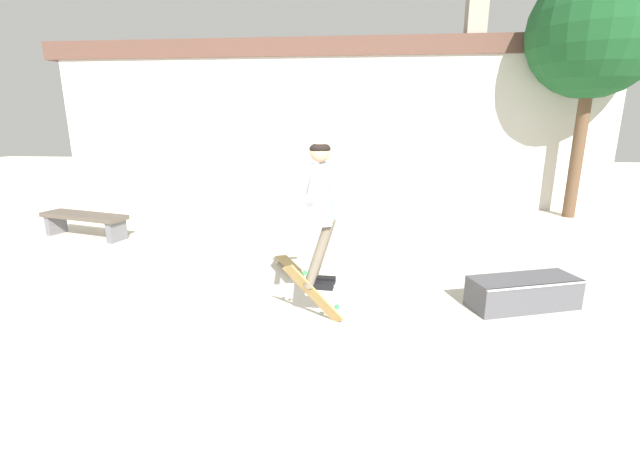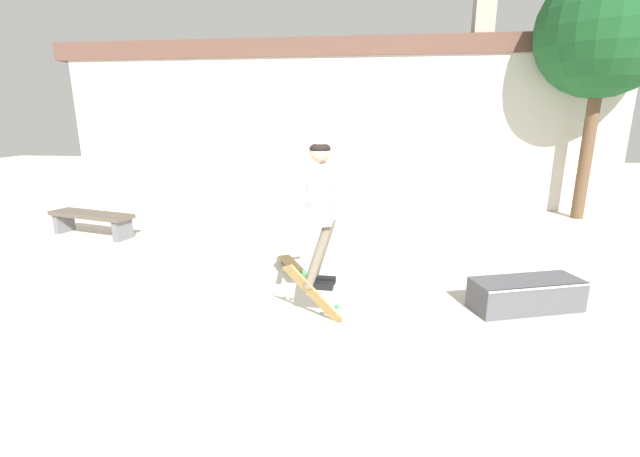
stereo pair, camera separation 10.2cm
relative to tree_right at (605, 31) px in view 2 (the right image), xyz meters
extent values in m
plane|color=beige|center=(-5.73, -6.75, -3.96)|extent=(40.00, 40.00, 0.00)
cube|color=beige|center=(-5.73, 0.86, -2.13)|extent=(13.79, 0.40, 3.66)
cube|color=brown|center=(-5.73, 0.86, -0.08)|extent=(14.48, 0.52, 0.44)
cube|color=gray|center=(-2.27, 0.86, 0.58)|extent=(0.44, 0.44, 0.90)
cube|color=#99B7C6|center=(-3.00, 0.65, -2.57)|extent=(0.70, 0.02, 0.90)
cylinder|color=brown|center=(0.00, 0.00, -2.48)|extent=(0.26, 0.26, 2.96)
sphere|color=#194C23|center=(0.00, 0.00, 0.02)|extent=(2.74, 2.74, 2.74)
cube|color=brown|center=(-10.05, -2.82, -3.54)|extent=(1.84, 0.88, 0.08)
cube|color=slate|center=(-10.80, -2.63, -3.77)|extent=(0.21, 0.41, 0.38)
cube|color=slate|center=(-9.31, -3.01, -3.77)|extent=(0.21, 0.41, 0.38)
cube|color=#4C4C51|center=(-2.79, -5.21, -3.78)|extent=(1.39, 0.84, 0.37)
cube|color=#B7B7BC|center=(-2.72, -5.43, -3.60)|extent=(1.25, 0.43, 0.02)
cube|color=#9EA8B2|center=(-5.20, -5.84, -2.50)|extent=(0.32, 0.36, 0.66)
sphere|color=tan|center=(-5.20, -5.84, -2.07)|extent=(0.22, 0.22, 0.21)
ellipsoid|color=black|center=(-5.20, -5.84, -2.03)|extent=(0.23, 0.23, 0.12)
cylinder|color=#6B6051|center=(-5.20, -5.76, -3.14)|extent=(0.34, 0.20, 0.77)
cube|color=black|center=(-5.17, -5.76, -3.50)|extent=(0.27, 0.12, 0.07)
cylinder|color=#6B6051|center=(-5.21, -5.93, -3.14)|extent=(0.34, 0.17, 0.77)
cube|color=black|center=(-5.18, -5.93, -3.50)|extent=(0.27, 0.12, 0.07)
cylinder|color=#9EA8B2|center=(-5.18, -5.47, -2.34)|extent=(0.11, 0.48, 0.37)
cylinder|color=#9EA8B2|center=(-5.22, -6.22, -2.34)|extent=(0.11, 0.48, 0.37)
cube|color=#AD894C|center=(-5.26, -5.92, -3.60)|extent=(0.69, 0.26, 0.76)
cylinder|color=green|center=(-5.01, -5.91, -3.75)|extent=(0.07, 0.06, 0.07)
cylinder|color=green|center=(-5.14, -5.78, -3.83)|extent=(0.07, 0.06, 0.07)
cylinder|color=green|center=(-5.35, -5.99, -3.33)|extent=(0.07, 0.06, 0.07)
cylinder|color=green|center=(-5.48, -5.86, -3.42)|extent=(0.07, 0.06, 0.07)
cube|color=#AD894C|center=(-5.88, -4.12, -3.89)|extent=(0.52, 0.76, 0.02)
cylinder|color=silver|center=(-5.68, -4.28, -3.94)|extent=(0.04, 0.06, 0.05)
cylinder|color=silver|center=(-5.86, -4.38, -3.94)|extent=(0.04, 0.06, 0.05)
cylinder|color=silver|center=(-5.90, -3.87, -3.94)|extent=(0.04, 0.06, 0.05)
cylinder|color=silver|center=(-6.08, -3.96, -3.94)|extent=(0.04, 0.06, 0.05)
camera|label=1|loc=(-4.74, -10.25, -1.71)|focal=24.00mm
camera|label=2|loc=(-4.64, -10.24, -1.71)|focal=24.00mm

